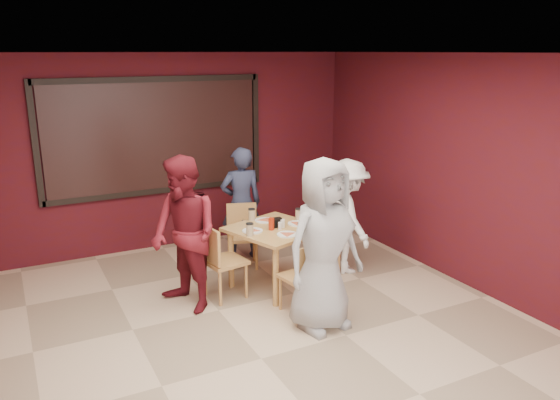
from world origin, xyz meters
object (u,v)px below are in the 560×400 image
chair_left (219,258)px  chair_right (327,238)px  diner_back (241,203)px  diner_front (323,245)px  diner_left (185,235)px  chair_back (242,231)px  diner_right (348,216)px  chair_front (305,274)px  dining_table (275,235)px

chair_left → chair_right: bearing=3.6°
diner_back → diner_front: bearing=98.5°
diner_front → diner_left: diner_front is taller
chair_back → diner_front: (0.05, -1.98, 0.44)m
chair_left → diner_right: (1.79, 0.03, 0.24)m
chair_left → chair_right: 1.53m
chair_front → chair_back: 1.65m
diner_left → chair_back: bearing=113.0°
diner_right → chair_back: bearing=61.3°
diner_right → chair_front: bearing=134.3°
dining_table → diner_left: size_ratio=0.70×
chair_left → diner_left: size_ratio=0.52×
chair_right → diner_back: diner_back is taller
diner_back → diner_right: (1.03, -1.07, -0.04)m
chair_back → chair_left: bearing=-127.8°
chair_back → chair_right: chair_right is taller
diner_front → diner_right: 1.59m
chair_front → chair_right: size_ratio=0.98×
diner_left → dining_table: bearing=76.0°
chair_back → chair_front: bearing=-89.0°
chair_left → chair_back: bearing=52.2°
diner_front → diner_right: bearing=39.4°
dining_table → diner_back: (0.02, 1.09, 0.12)m
diner_back → chair_left: bearing=65.2°
dining_table → chair_back: dining_table is taller
dining_table → diner_back: size_ratio=0.78×
chair_back → diner_right: (1.13, -0.83, 0.28)m
chair_front → diner_front: size_ratio=0.46×
chair_front → dining_table: bearing=86.9°
chair_left → diner_left: 0.55m
chair_front → diner_back: size_ratio=0.53×
diner_front → chair_left: bearing=114.9°
dining_table → diner_back: diner_back is taller
chair_right → diner_back: (-0.76, 1.01, 0.31)m
chair_front → diner_back: bearing=88.0°
diner_left → diner_back: bearing=117.4°
chair_right → chair_front: bearing=-133.2°
chair_back → diner_back: diner_back is taller
diner_right → diner_left: bearing=99.9°
chair_front → chair_right: (0.83, 0.88, 0.01)m
chair_front → diner_left: bearing=146.5°
chair_left → diner_back: size_ratio=0.57×
diner_front → diner_back: (0.05, 2.22, -0.12)m
chair_back → diner_left: 1.47m
diner_back → diner_left: diner_left is taller
chair_back → diner_right: size_ratio=0.56×
chair_front → chair_right: bearing=46.8°
chair_left → diner_right: 1.81m
dining_table → diner_right: (1.06, 0.02, 0.08)m
chair_right → diner_back: size_ratio=0.54×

